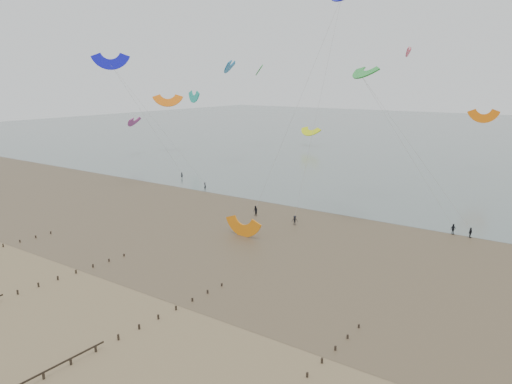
% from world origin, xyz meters
% --- Properties ---
extents(ground, '(500.00, 500.00, 0.00)m').
position_xyz_m(ground, '(0.00, 0.00, 0.00)').
color(ground, brown).
rests_on(ground, ground).
extents(sea_and_shore, '(500.00, 665.00, 0.03)m').
position_xyz_m(sea_and_shore, '(-4.08, 34.40, 0.01)').
color(sea_and_shore, '#475654').
rests_on(sea_and_shore, ground).
extents(kitesurfer_lead, '(0.77, 0.67, 1.79)m').
position_xyz_m(kitesurfer_lead, '(-33.08, 51.32, 0.89)').
color(kitesurfer_lead, black).
rests_on(kitesurfer_lead, ground).
extents(kitesurfers, '(127.79, 19.68, 1.88)m').
position_xyz_m(kitesurfers, '(27.22, 47.56, 0.87)').
color(kitesurfers, black).
rests_on(kitesurfers, ground).
extents(grounded_kite, '(6.27, 5.03, 3.29)m').
position_xyz_m(grounded_kite, '(-5.81, 29.30, 0.00)').
color(grounded_kite, orange).
rests_on(grounded_kite, ground).
extents(kites_airborne, '(257.34, 118.88, 42.14)m').
position_xyz_m(kites_airborne, '(-16.12, 91.04, 21.29)').
color(kites_airborne, orange).
rests_on(kites_airborne, ground).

